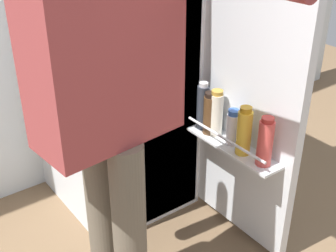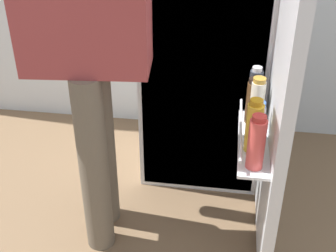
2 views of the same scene
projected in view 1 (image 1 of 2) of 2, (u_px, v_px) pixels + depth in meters
name	position (u px, v px, depth m)	size (l,w,h in m)	color
ground_plane	(184.00, 251.00, 2.17)	(6.01, 6.01, 0.00)	brown
refrigerator	(119.00, 42.00, 2.13)	(0.64, 1.22, 1.75)	silver
person	(109.00, 88.00, 1.43)	(0.59, 0.74, 1.62)	#665B4C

